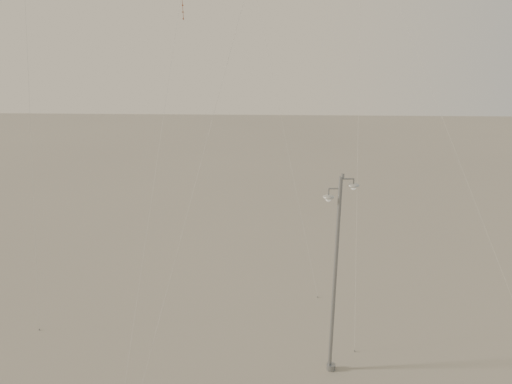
{
  "coord_description": "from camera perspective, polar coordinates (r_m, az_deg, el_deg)",
  "views": [
    {
      "loc": [
        -0.38,
        -21.38,
        16.66
      ],
      "look_at": [
        -1.39,
        5.0,
        8.56
      ],
      "focal_mm": 40.0,
      "sensor_mm": 36.0,
      "label": 1
    }
  ],
  "objects": [
    {
      "name": "kite_3",
      "position": [
        29.4,
        -8.78,
        10.35
      ],
      "size": [
        2.24,
        9.27,
        18.22
      ],
      "rotation": [
        0.0,
        0.0,
        -0.1
      ],
      "color": "maroon",
      "rests_on": "ground"
    },
    {
      "name": "street_lamp",
      "position": [
        27.11,
        7.97,
        -7.78
      ],
      "size": [
        1.62,
        0.56,
        10.04
      ],
      "color": "gray",
      "rests_on": "ground"
    },
    {
      "name": "kite_4",
      "position": [
        33.58,
        14.4,
        16.6
      ],
      "size": [
        8.79,
        8.4,
        21.68
      ],
      "rotation": [
        0.0,
        0.0,
        1.86
      ],
      "color": "#2C2625",
      "rests_on": "ground"
    }
  ]
}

